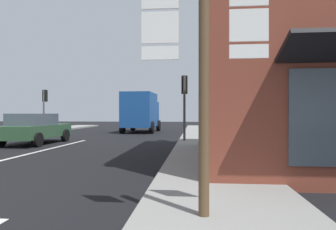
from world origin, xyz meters
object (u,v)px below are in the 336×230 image
Objects in this scene: delivery_truck at (141,111)px; traffic_light_far_left at (45,101)px; sedan_far at (35,128)px; route_sign_post at (204,80)px; traffic_light_near_right at (184,93)px.

traffic_light_far_left reaches higher than delivery_truck.
sedan_far is 1.32× the size of route_sign_post.
traffic_light_far_left is at bearing 147.33° from traffic_light_near_right.
delivery_truck is 1.50× the size of traffic_light_near_right.
delivery_truck is 19.76m from route_sign_post.
delivery_truck is at bearing 69.57° from sedan_far.
traffic_light_far_left is at bearing -170.40° from delivery_truck.
route_sign_post is (7.86, -9.89, 1.15)m from sedan_far.
traffic_light_near_right is (7.20, 1.12, 1.73)m from sedan_far.
sedan_far is at bearing -110.43° from delivery_truck.
traffic_light_far_left is 13.04m from traffic_light_near_right.
traffic_light_near_right reaches higher than sedan_far.
traffic_light_near_right is at bearing 8.81° from sedan_far.
route_sign_post is 11.04m from traffic_light_near_right.
route_sign_post is at bearing -86.62° from traffic_light_near_right.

